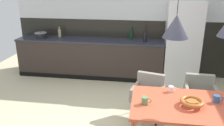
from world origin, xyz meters
TOP-DOWN VIEW (x-y plane):
  - back_wall_splashback_dark at (0.00, 2.82)m, footprint 6.04×0.12m
  - kitchen_counter at (-1.17, 2.46)m, footprint 3.44×0.63m
  - refrigerator_column at (0.93, 2.46)m, footprint 0.74×0.60m
  - dining_table at (0.78, -0.03)m, footprint 1.56×0.90m
  - armchair_near_window at (1.05, 0.88)m, footprint 0.51×0.49m
  - armchair_far_side at (0.23, 0.79)m, footprint 0.58×0.57m
  - fruit_bowl at (0.74, -0.07)m, footprint 0.29×0.29m
  - mug_white_ceramic at (0.52, 0.30)m, footprint 0.11×0.07m
  - mug_tall_blue at (0.17, -0.11)m, footprint 0.13×0.08m
  - mug_wide_latte at (1.07, 0.08)m, footprint 0.12×0.08m
  - cooking_pot at (-2.36, 2.44)m, footprint 0.28×0.28m
  - bottle_spice_small at (-1.95, 2.60)m, footprint 0.07×0.07m
  - bottle_vinegar_dark at (0.11, 2.39)m, footprint 0.08×0.08m
  - bottle_wine_green at (-0.21, 2.57)m, footprint 0.07×0.07m
  - pendant_lamp_over_table_near at (0.47, -0.06)m, footprint 0.29×0.29m

SIDE VIEW (x-z plane):
  - kitchen_counter at x=-1.17m, z-range 0.00..0.90m
  - armchair_far_side at x=0.23m, z-range 0.11..0.85m
  - armchair_near_window at x=1.05m, z-range 0.12..0.86m
  - back_wall_splashback_dark at x=0.00m, z-range 0.00..1.31m
  - dining_table at x=0.78m, z-range 0.32..1.05m
  - mug_white_ceramic at x=0.52m, z-range 0.73..0.81m
  - mug_wide_latte at x=1.07m, z-range 0.73..0.82m
  - mug_tall_blue at x=0.17m, z-range 0.73..0.82m
  - fruit_bowl at x=0.74m, z-range 0.74..0.82m
  - refrigerator_column at x=0.93m, z-range 0.00..1.80m
  - cooking_pot at x=-2.36m, z-range 0.89..1.04m
  - bottle_spice_small at x=-1.95m, z-range 0.87..1.12m
  - bottle_wine_green at x=-0.21m, z-range 0.87..1.14m
  - bottle_vinegar_dark at x=0.11m, z-range 0.88..1.16m
  - pendant_lamp_over_table_near at x=0.47m, z-range 1.20..2.21m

